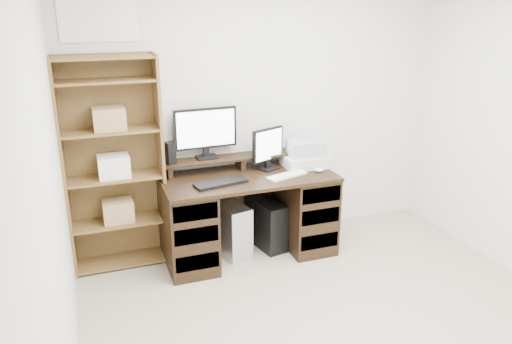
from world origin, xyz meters
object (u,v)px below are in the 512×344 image
desk (248,213)px  printer (305,161)px  bookshelf (113,163)px  tower_black (266,224)px  monitor_small (268,147)px  tower_silver (229,228)px  monitor_wide (206,130)px

desk → printer: (0.58, 0.07, 0.41)m
bookshelf → tower_black: bearing=-6.2°
monitor_small → bookshelf: size_ratio=0.21×
tower_silver → monitor_small: bearing=-8.4°
printer → monitor_wide: bearing=169.8°
monitor_wide → bookshelf: (-0.80, -0.05, -0.20)m
bookshelf → monitor_wide: bearing=3.5°
monitor_wide → monitor_small: monitor_wide is taller
tower_silver → tower_black: size_ratio=1.00×
printer → desk: bearing=-171.1°
monitor_wide → monitor_small: size_ratio=1.49×
monitor_wide → tower_silver: monitor_wide is taller
monitor_small → bookshelf: bookshelf is taller
monitor_small → tower_black: monitor_small is taller
monitor_small → tower_silver: size_ratio=0.79×
monitor_wide → tower_silver: 0.91m
desk → tower_silver: (-0.15, 0.08, -0.15)m
desk → tower_silver: size_ratio=3.14×
printer → monitor_small: bearing=176.1°
monitor_small → monitor_wide: bearing=140.8°
printer → bookshelf: bearing=177.3°
printer → bookshelf: size_ratio=0.23×
desk → monitor_wide: (-0.30, 0.26, 0.73)m
desk → monitor_small: bearing=25.2°
tower_silver → desk: bearing=-39.1°
monitor_wide → desk: bearing=-43.5°
monitor_wide → monitor_small: 0.57m
printer → tower_black: printer is taller
tower_silver → bookshelf: bearing=158.6°
printer → bookshelf: (-1.68, 0.14, 0.12)m
desk → printer: size_ratio=3.69×
desk → tower_black: bearing=19.3°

